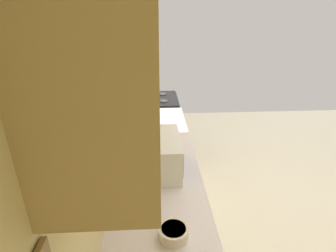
% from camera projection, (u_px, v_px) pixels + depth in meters
% --- Properties ---
extents(ground_plane, '(6.82, 6.82, 0.00)m').
position_uv_depth(ground_plane, '(289.00, 238.00, 2.64)').
color(ground_plane, gray).
extents(wall_back, '(4.38, 0.12, 2.57)m').
position_uv_depth(wall_back, '(107.00, 123.00, 2.03)').
color(wall_back, '#E1CB83').
rests_on(wall_back, ground_plane).
extents(counter_run, '(3.42, 0.66, 0.92)m').
position_uv_depth(counter_run, '(159.00, 244.00, 2.00)').
color(counter_run, tan).
rests_on(counter_run, ground_plane).
extents(upper_cabinets, '(1.93, 0.31, 0.68)m').
position_uv_depth(upper_cabinets, '(125.00, 41.00, 1.39)').
color(upper_cabinets, tan).
extents(oven_range, '(0.70, 0.65, 1.10)m').
position_uv_depth(oven_range, '(156.00, 128.00, 3.87)').
color(oven_range, black).
rests_on(oven_range, ground_plane).
extents(microwave, '(0.50, 0.40, 0.28)m').
position_uv_depth(microwave, '(155.00, 154.00, 2.05)').
color(microwave, white).
rests_on(microwave, counter_run).
extents(bowl, '(0.17, 0.17, 0.07)m').
position_uv_depth(bowl, '(174.00, 232.00, 1.47)').
color(bowl, silver).
rests_on(bowl, counter_run).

